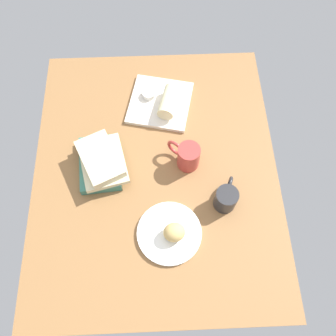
# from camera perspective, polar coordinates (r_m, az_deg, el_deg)

# --- Properties ---
(dining_table) EXTENTS (1.10, 0.90, 0.04)m
(dining_table) POSITION_cam_1_polar(r_m,az_deg,el_deg) (1.32, -2.00, -0.46)
(dining_table) COLOR olive
(dining_table) RESTS_ON ground
(round_plate) EXTENTS (0.22, 0.22, 0.01)m
(round_plate) POSITION_cam_1_polar(r_m,az_deg,el_deg) (1.21, 0.21, -10.52)
(round_plate) COLOR white
(round_plate) RESTS_ON dining_table
(scone_pastry) EXTENTS (0.07, 0.08, 0.06)m
(scone_pastry) POSITION_cam_1_polar(r_m,az_deg,el_deg) (1.17, 1.03, -10.40)
(scone_pastry) COLOR tan
(scone_pastry) RESTS_ON round_plate
(square_plate) EXTENTS (0.29, 0.29, 0.02)m
(square_plate) POSITION_cam_1_polar(r_m,az_deg,el_deg) (1.45, -1.30, 10.55)
(square_plate) COLOR silver
(square_plate) RESTS_ON dining_table
(sauce_cup) EXTENTS (0.05, 0.05, 0.02)m
(sauce_cup) POSITION_cam_1_polar(r_m,az_deg,el_deg) (1.45, -3.13, 11.92)
(sauce_cup) COLOR silver
(sauce_cup) RESTS_ON square_plate
(breakfast_wrap) EXTENTS (0.15, 0.10, 0.06)m
(breakfast_wrap) POSITION_cam_1_polar(r_m,az_deg,el_deg) (1.40, 0.16, 10.75)
(breakfast_wrap) COLOR beige
(breakfast_wrap) RESTS_ON square_plate
(book_stack) EXTENTS (0.24, 0.20, 0.09)m
(book_stack) POSITION_cam_1_polar(r_m,az_deg,el_deg) (1.29, -10.87, 1.00)
(book_stack) COLOR #387260
(book_stack) RESTS_ON dining_table
(coffee_mug) EXTENTS (0.12, 0.08, 0.09)m
(coffee_mug) POSITION_cam_1_polar(r_m,az_deg,el_deg) (1.23, 9.43, -4.80)
(coffee_mug) COLOR #262628
(coffee_mug) RESTS_ON dining_table
(second_mug) EXTENTS (0.11, 0.12, 0.10)m
(second_mug) POSITION_cam_1_polar(r_m,az_deg,el_deg) (1.27, 3.17, 1.98)
(second_mug) COLOR #B23833
(second_mug) RESTS_ON dining_table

